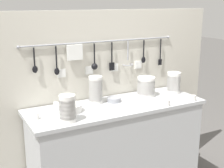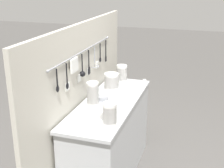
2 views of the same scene
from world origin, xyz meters
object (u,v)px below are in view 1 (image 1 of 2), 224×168
at_px(bowl_stack_back_corner, 96,90).
at_px(cup_edge_near, 56,105).
at_px(cup_front_left, 194,98).
at_px(bowl_stack_nested_right, 174,83).
at_px(steel_mixing_bowl, 114,100).
at_px(bowl_stack_tall_left, 67,109).
at_px(cup_back_left, 36,116).
at_px(cup_by_caddy, 167,103).
at_px(bowl_stack_short_front, 146,87).
at_px(plate_stack, 69,108).

distance_m(bowl_stack_back_corner, cup_edge_near, 0.35).
relative_size(bowl_stack_back_corner, cup_front_left, 4.79).
distance_m(bowl_stack_nested_right, steel_mixing_bowl, 0.63).
xyz_separation_m(bowl_stack_tall_left, cup_back_left, (-0.19, 0.15, -0.08)).
height_order(cup_front_left, cup_by_caddy, same).
height_order(bowl_stack_short_front, cup_edge_near, bowl_stack_short_front).
distance_m(bowl_stack_nested_right, cup_back_left, 1.33).
distance_m(bowl_stack_tall_left, bowl_stack_back_corner, 0.46).
xyz_separation_m(bowl_stack_short_front, plate_stack, (-0.76, -0.06, -0.06)).
xyz_separation_m(bowl_stack_tall_left, cup_by_caddy, (0.85, -0.05, -0.08)).
relative_size(bowl_stack_tall_left, bowl_stack_nested_right, 1.01).
height_order(bowl_stack_short_front, bowl_stack_back_corner, bowl_stack_back_corner).
xyz_separation_m(bowl_stack_back_corner, cup_by_caddy, (0.49, -0.34, -0.09)).
bearing_deg(cup_back_left, cup_edge_near, 39.76).
xyz_separation_m(bowl_stack_nested_right, cup_front_left, (0.00, -0.28, -0.07)).
bearing_deg(bowl_stack_short_front, plate_stack, -175.51).
bearing_deg(bowl_stack_back_corner, bowl_stack_tall_left, -141.00).
xyz_separation_m(bowl_stack_short_front, cup_front_left, (0.29, -0.31, -0.06)).
bearing_deg(cup_front_left, bowl_stack_nested_right, 90.21).
bearing_deg(bowl_stack_back_corner, cup_by_caddy, -34.85).
distance_m(bowl_stack_back_corner, cup_by_caddy, 0.61).
distance_m(bowl_stack_short_front, plate_stack, 0.77).
bearing_deg(cup_edge_near, cup_front_left, -18.65).
bearing_deg(bowl_stack_tall_left, cup_back_left, 140.98).
bearing_deg(bowl_stack_short_front, cup_by_caddy, -89.39).
bearing_deg(bowl_stack_short_front, bowl_stack_nested_right, -7.02).
bearing_deg(bowl_stack_tall_left, bowl_stack_back_corner, 39.00).
bearing_deg(plate_stack, steel_mixing_bowl, 6.78).
relative_size(bowl_stack_nested_right, cup_by_caddy, 4.05).
distance_m(bowl_stack_nested_right, cup_by_caddy, 0.40).
bearing_deg(plate_stack, bowl_stack_nested_right, 1.34).
xyz_separation_m(cup_back_left, cup_edge_near, (0.21, 0.17, 0.00)).
distance_m(bowl_stack_short_front, bowl_stack_back_corner, 0.49).
height_order(steel_mixing_bowl, cup_front_left, cup_front_left).
height_order(bowl_stack_short_front, cup_by_caddy, bowl_stack_short_front).
bearing_deg(bowl_stack_tall_left, bowl_stack_short_front, 16.91).
xyz_separation_m(bowl_stack_nested_right, bowl_stack_back_corner, (-0.78, 0.07, 0.02)).
distance_m(bowl_stack_nested_right, cup_front_left, 0.29).
distance_m(cup_back_left, cup_front_left, 1.34).
relative_size(steel_mixing_bowl, cup_edge_near, 2.46).
bearing_deg(bowl_stack_back_corner, plate_stack, -161.43).
distance_m(bowl_stack_tall_left, plate_stack, 0.23).
relative_size(bowl_stack_short_front, plate_stack, 0.89).
height_order(bowl_stack_tall_left, cup_front_left, bowl_stack_tall_left).
bearing_deg(cup_edge_near, bowl_stack_back_corner, -5.67).
bearing_deg(bowl_stack_nested_right, cup_edge_near, 174.83).
height_order(bowl_stack_short_front, plate_stack, bowl_stack_short_front).
bearing_deg(bowl_stack_back_corner, cup_front_left, -23.83).
distance_m(bowl_stack_tall_left, bowl_stack_nested_right, 1.16).
bearing_deg(cup_back_left, bowl_stack_tall_left, -39.02).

